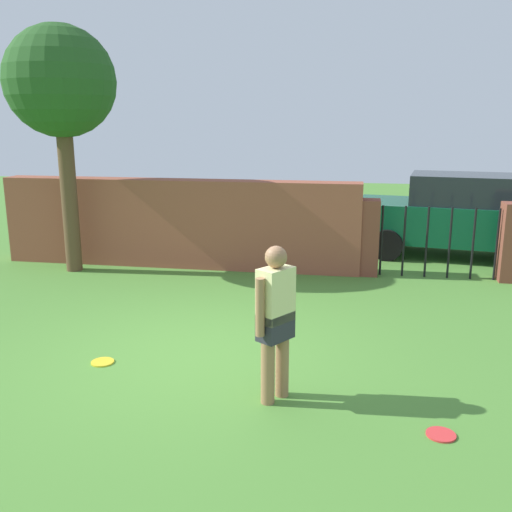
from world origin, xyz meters
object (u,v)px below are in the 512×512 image
at_px(person, 275,317).
at_px(frisbee_yellow, 103,362).
at_px(tree, 61,85).
at_px(car, 459,216).
at_px(frisbee_red, 441,435).

xyz_separation_m(person, frisbee_yellow, (-2.14, 0.53, -0.89)).
xyz_separation_m(tree, car, (7.39, 2.49, -2.54)).
distance_m(tree, frisbee_red, 8.52).
height_order(person, frisbee_red, person).
distance_m(tree, car, 8.21).
xyz_separation_m(car, frisbee_yellow, (-5.02, -6.40, -0.85)).
bearing_deg(frisbee_yellow, person, -13.79).
height_order(person, frisbee_yellow, person).
relative_size(tree, frisbee_yellow, 16.51).
bearing_deg(car, frisbee_red, 88.54).
distance_m(car, frisbee_yellow, 8.18).
relative_size(frisbee_yellow, frisbee_red, 1.00).
xyz_separation_m(person, car, (2.88, 6.93, -0.04)).
height_order(frisbee_yellow, frisbee_red, same).
relative_size(person, frisbee_red, 6.00).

